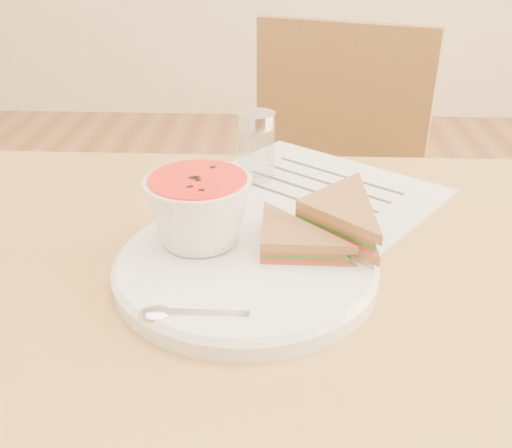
# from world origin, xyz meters

# --- Properties ---
(chair_far) EXTENTS (0.51, 0.51, 0.89)m
(chair_far) POSITION_xyz_m (0.05, 0.59, 0.45)
(chair_far) COLOR brown
(chair_far) RESTS_ON floor
(plate) EXTENTS (0.29, 0.29, 0.02)m
(plate) POSITION_xyz_m (-0.05, 0.00, 0.76)
(plate) COLOR white
(plate) RESTS_ON dining_table
(soup_bowl) EXTENTS (0.13, 0.13, 0.08)m
(soup_bowl) POSITION_xyz_m (-0.10, 0.03, 0.81)
(soup_bowl) COLOR white
(soup_bowl) RESTS_ON plate
(sandwich_half_a) EXTENTS (0.10, 0.10, 0.03)m
(sandwich_half_a) POSITION_xyz_m (-0.04, -0.01, 0.78)
(sandwich_half_a) COLOR #AB633C
(sandwich_half_a) RESTS_ON plate
(sandwich_half_b) EXTENTS (0.16, 0.16, 0.04)m
(sandwich_half_b) POSITION_xyz_m (0.00, 0.05, 0.80)
(sandwich_half_b) COLOR #AB633C
(sandwich_half_b) RESTS_ON plate
(spoon) EXTENTS (0.16, 0.04, 0.01)m
(spoon) POSITION_xyz_m (-0.08, -0.10, 0.77)
(spoon) COLOR silver
(spoon) RESTS_ON plate
(paper_menu) EXTENTS (0.39, 0.37, 0.00)m
(paper_menu) POSITION_xyz_m (0.04, 0.23, 0.75)
(paper_menu) COLOR white
(paper_menu) RESTS_ON dining_table
(condiment_shaker) EXTENTS (0.07, 0.07, 0.10)m
(condiment_shaker) POSITION_xyz_m (-0.05, 0.25, 0.80)
(condiment_shaker) COLOR silver
(condiment_shaker) RESTS_ON dining_table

